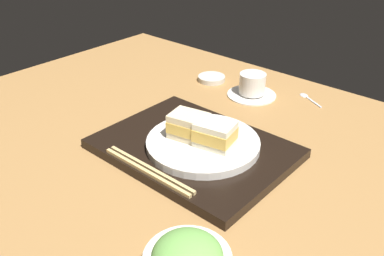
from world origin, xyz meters
TOP-DOWN VIEW (x-y plane):
  - ground_plane at (0.00, 0.00)cm, footprint 140.00×100.00cm
  - serving_tray at (-0.07, -0.55)cm, footprint 38.40×28.65cm
  - sandwich_plate at (2.02, -0.32)cm, footprint 23.23×23.23cm
  - sandwich_near at (-1.00, -0.99)cm, footprint 8.41×7.26cm
  - sandwich_far at (5.04, 0.34)cm, footprint 8.48×7.29cm
  - chopsticks_pair at (-0.40, -13.51)cm, footprint 22.16×1.93cm
  - coffee_cup at (-6.87, 30.86)cm, footprint 12.98×12.98cm
  - small_sauce_dish at (-21.20, 31.51)cm, footprint 7.75×7.75cm
  - teaspoon at (4.78, 39.45)cm, footprint 8.66×5.56cm

SIDE VIEW (x-z plane):
  - ground_plane at x=0.00cm, z-range -3.00..0.00cm
  - teaspoon at x=4.78cm, z-range -0.05..0.75cm
  - small_sauce_dish at x=-21.20cm, z-range 0.00..1.41cm
  - serving_tray at x=-0.07cm, z-range 0.00..2.04cm
  - chopsticks_pair at x=-0.40cm, z-range 2.04..2.74cm
  - coffee_cup at x=-6.87cm, z-range -0.50..5.72cm
  - sandwich_plate at x=2.02cm, z-range 2.04..3.66cm
  - sandwich_far at x=5.04cm, z-range 3.66..8.75cm
  - sandwich_near at x=-1.00cm, z-range 3.66..8.83cm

